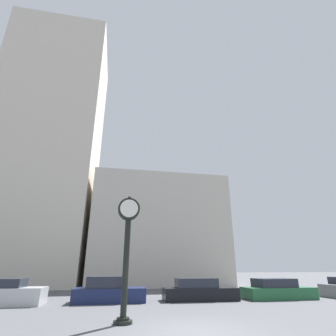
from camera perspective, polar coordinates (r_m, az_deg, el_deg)
The scene contains 8 objects.
ground_plane at distance 10.11m, azimuth 5.55°, elevation -31.83°, with size 200.00×200.00×0.00m, color #515156.
building_tall_tower at distance 37.80m, azimuth -24.15°, elevation 4.23°, with size 11.76×12.00×33.56m.
building_storefront_row at distance 34.16m, azimuth -2.65°, elevation -13.86°, with size 15.37×12.00×12.16m.
street_clock at distance 11.17m, azimuth -8.86°, elevation -15.05°, with size 0.91×0.71×4.82m.
car_silver at distance 18.34m, azimuth -32.29°, elevation -22.15°, with size 4.25×1.85×1.36m.
car_navy at distance 17.72m, azimuth -12.75°, elevation -24.72°, with size 4.22×1.95×1.44m.
car_black at distance 18.43m, azimuth 6.75°, elevation -25.05°, with size 4.70×1.90×1.30m.
car_green at distance 20.44m, azimuth 22.67°, elevation -23.36°, with size 4.63×1.87×1.25m.
Camera 1 is at (-2.72, -9.54, 1.94)m, focal length 28.00 mm.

